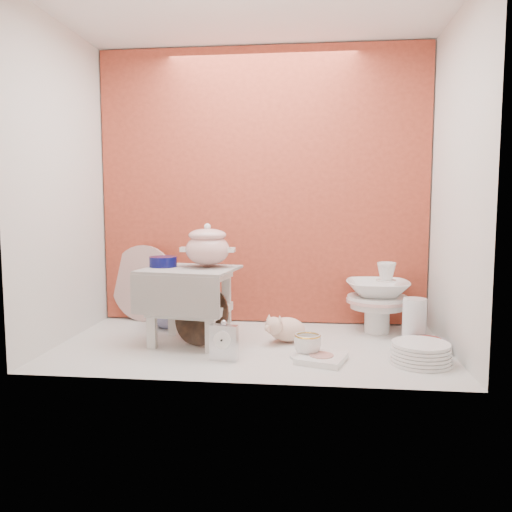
{
  "coord_description": "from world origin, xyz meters",
  "views": [
    {
      "loc": [
        0.28,
        -2.34,
        0.67
      ],
      "look_at": [
        0.02,
        0.02,
        0.42
      ],
      "focal_mm": 36.24,
      "sensor_mm": 36.0,
      "label": 1
    }
  ],
  "objects": [
    {
      "name": "ground",
      "position": [
        0.0,
        0.0,
        0.0
      ],
      "size": [
        1.8,
        1.8,
        0.0
      ],
      "primitive_type": "plane",
      "color": "silver",
      "rests_on": "ground"
    },
    {
      "name": "niche_shell",
      "position": [
        0.0,
        0.18,
        0.93
      ],
      "size": [
        1.86,
        1.03,
        1.53
      ],
      "color": "#B4432D",
      "rests_on": "ground"
    },
    {
      "name": "step_stool",
      "position": [
        -0.29,
        0.01,
        0.18
      ],
      "size": [
        0.47,
        0.42,
        0.36
      ],
      "primitive_type": null,
      "rotation": [
        0.0,
        0.0,
        -0.15
      ],
      "color": "silver",
      "rests_on": "ground"
    },
    {
      "name": "soup_tureen",
      "position": [
        -0.22,
        0.06,
        0.46
      ],
      "size": [
        0.29,
        0.29,
        0.21
      ],
      "primitive_type": null,
      "rotation": [
        0.0,
        0.0,
        -0.19
      ],
      "color": "white",
      "rests_on": "step_stool"
    },
    {
      "name": "cobalt_bowl",
      "position": [
        -0.43,
        0.05,
        0.38
      ],
      "size": [
        0.15,
        0.15,
        0.05
      ],
      "primitive_type": "cylinder",
      "rotation": [
        0.0,
        0.0,
        0.13
      ],
      "color": "#0A0C4D",
      "rests_on": "step_stool"
    },
    {
      "name": "floral_platter",
      "position": [
        -0.66,
        0.43,
        0.21
      ],
      "size": [
        0.42,
        0.17,
        0.43
      ],
      "primitive_type": null,
      "rotation": [
        0.0,
        0.0,
        -0.29
      ],
      "color": "white",
      "rests_on": "ground"
    },
    {
      "name": "blue_white_vase",
      "position": [
        -0.47,
        0.33,
        0.13
      ],
      "size": [
        0.33,
        0.33,
        0.26
      ],
      "primitive_type": "imported",
      "rotation": [
        0.0,
        0.0,
        0.41
      ],
      "color": "silver",
      "rests_on": "ground"
    },
    {
      "name": "lacquer_tray",
      "position": [
        -0.24,
        0.01,
        0.14
      ],
      "size": [
        0.31,
        0.21,
        0.27
      ],
      "primitive_type": null,
      "rotation": [
        0.0,
        0.0,
        -0.38
      ],
      "color": "black",
      "rests_on": "ground"
    },
    {
      "name": "mantel_clock",
      "position": [
        -0.09,
        -0.23,
        0.09
      ],
      "size": [
        0.12,
        0.06,
        0.17
      ],
      "primitive_type": "cube",
      "rotation": [
        0.0,
        0.0,
        -0.14
      ],
      "color": "silver",
      "rests_on": "ground"
    },
    {
      "name": "plush_pig",
      "position": [
        0.16,
        0.08,
        0.06
      ],
      "size": [
        0.26,
        0.22,
        0.13
      ],
      "primitive_type": "ellipsoid",
      "rotation": [
        0.0,
        0.0,
        0.38
      ],
      "color": "beige",
      "rests_on": "ground"
    },
    {
      "name": "teacup_saucer",
      "position": [
        0.26,
        -0.15,
        0.01
      ],
      "size": [
        0.2,
        0.2,
        0.01
      ],
      "primitive_type": "cylinder",
      "rotation": [
        0.0,
        0.0,
        -0.41
      ],
      "color": "white",
      "rests_on": "ground"
    },
    {
      "name": "gold_rim_teacup",
      "position": [
        0.26,
        -0.15,
        0.06
      ],
      "size": [
        0.13,
        0.13,
        0.09
      ],
      "primitive_type": "imported",
      "rotation": [
        0.0,
        0.0,
        0.16
      ],
      "color": "white",
      "rests_on": "teacup_saucer"
    },
    {
      "name": "lattice_dish",
      "position": [
        0.32,
        -0.21,
        0.01
      ],
      "size": [
        0.23,
        0.23,
        0.03
      ],
      "primitive_type": "cube",
      "rotation": [
        0.0,
        0.0,
        -0.31
      ],
      "color": "white",
      "rests_on": "ground"
    },
    {
      "name": "dinner_plate_stack",
      "position": [
        0.73,
        -0.19,
        0.04
      ],
      "size": [
        0.29,
        0.29,
        0.09
      ],
      "primitive_type": "cylinder",
      "rotation": [
        0.0,
        0.0,
        0.16
      ],
      "color": "white",
      "rests_on": "ground"
    },
    {
      "name": "crystal_bowl",
      "position": [
        0.79,
        -0.01,
        0.03
      ],
      "size": [
        0.23,
        0.23,
        0.06
      ],
      "primitive_type": "imported",
      "rotation": [
        0.0,
        0.0,
        0.34
      ],
      "color": "silver",
      "rests_on": "ground"
    },
    {
      "name": "clear_glass_vase",
      "position": [
        0.76,
        0.1,
        0.11
      ],
      "size": [
        0.14,
        0.14,
        0.22
      ],
      "primitive_type": "cylinder",
      "rotation": [
        0.0,
        0.0,
        0.32
      ],
      "color": "silver",
      "rests_on": "ground"
    },
    {
      "name": "porcelain_tower",
      "position": [
        0.61,
        0.32,
        0.18
      ],
      "size": [
        0.42,
        0.42,
        0.37
      ],
      "primitive_type": null,
      "rotation": [
        0.0,
        0.0,
        0.43
      ],
      "color": "white",
      "rests_on": "ground"
    }
  ]
}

